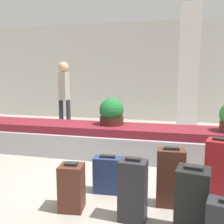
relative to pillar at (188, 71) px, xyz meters
name	(u,v)px	position (x,y,z in m)	size (l,w,h in m)	color
ground_plane	(90,184)	(-1.44, -3.48, -1.60)	(18.00, 18.00, 0.00)	gray
back_wall	(140,72)	(-1.44, 1.70, 0.00)	(18.00, 0.06, 3.20)	beige
carousel	(112,141)	(-1.44, -2.16, -1.33)	(8.83, 0.93, 0.56)	#9E9EA3
pillar	(188,71)	(0.00, 0.00, 0.00)	(0.48, 0.48, 3.20)	silver
suitcase_0	(170,178)	(-0.36, -3.82, -1.27)	(0.32, 0.19, 0.69)	#472319
suitcase_1	(133,190)	(-0.73, -4.20, -1.28)	(0.29, 0.23, 0.67)	#232328
suitcase_3	(72,187)	(-1.41, -4.16, -1.34)	(0.29, 0.27, 0.54)	#472319
suitcase_5	(192,201)	(-0.16, -4.30, -1.28)	(0.33, 0.31, 0.67)	black
suitcase_6	(218,169)	(0.19, -3.49, -1.24)	(0.33, 0.33, 0.75)	maroon
suitcase_8	(108,175)	(-1.13, -3.66, -1.37)	(0.37, 0.20, 0.49)	navy
potted_plant_0	(112,113)	(-1.46, -2.09, -0.81)	(0.46, 0.46, 0.51)	#381914
traveler_0	(64,91)	(-3.02, -0.76, -0.49)	(0.31, 0.33, 1.82)	#282833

